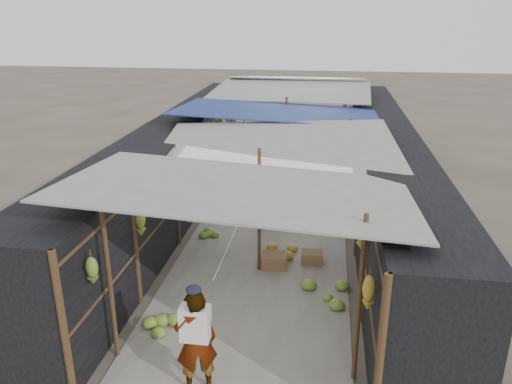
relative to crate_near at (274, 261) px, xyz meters
The scene contains 14 objects.
ground 3.17m from the crate_near, 95.26° to the right, with size 80.00×80.00×0.00m, color #6B6356.
aisle_slab 3.36m from the crate_near, 94.97° to the left, with size 3.60×16.00×0.02m, color #9E998E.
stall_left 4.59m from the crate_near, 131.81° to the left, with size 1.40×15.00×2.30m, color black.
stall_right 4.24m from the crate_near, 54.22° to the left, with size 1.40×15.00×2.30m, color black.
crate_near is the anchor object (origin of this frame).
crate_mid 0.83m from the crate_near, 21.41° to the left, with size 0.44×0.35×0.26m, color #906849.
crate_back 8.56m from the crate_near, 91.73° to the left, with size 0.40×0.33×0.25m, color #906849.
black_basin 3.68m from the crate_near, 67.50° to the left, with size 0.58×0.58×0.17m, color black.
vendor_elderly 3.77m from the crate_near, 100.53° to the right, with size 0.58×0.38×1.58m, color silver.
shopper_blue 2.18m from the crate_near, 94.24° to the left, with size 0.90×0.70×1.85m, color #1E3B97.
vendor_seated 4.78m from the crate_near, 72.79° to the left, with size 0.65×0.37×1.00m, color #544D49.
market_canopy 4.32m from the crate_near, 94.11° to the left, with size 5.62×15.20×2.77m.
hanging_bananas 3.65m from the crate_near, 95.48° to the left, with size 3.96×13.97×0.83m.
floor_bananas 0.68m from the crate_near, 87.94° to the left, with size 3.31×6.19×0.36m.
Camera 1 is at (1.24, -6.03, 5.04)m, focal length 35.00 mm.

